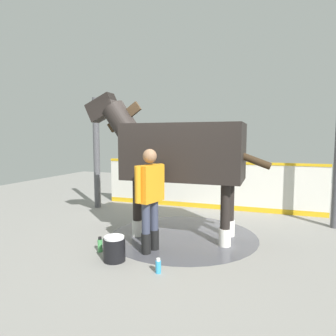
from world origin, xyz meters
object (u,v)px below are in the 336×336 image
Objects in this scene: horse at (178,153)px; bottle_shampoo at (158,266)px; handler at (150,194)px; wash_bucket at (114,249)px; bottle_spray at (100,245)px.

horse is 17.16× the size of bottle_shampoo.
handler is 0.97m from wash_bucket.
horse reaches higher than wash_bucket.
horse is 2.01m from wash_bucket.
wash_bucket is (-0.48, -1.42, -1.34)m from horse.
bottle_shampoo is at bearing -44.26° from handler.
bottle_spray is at bearing 162.66° from bottle_shampoo.
wash_bucket is 0.45m from bottle_spray.
bottle_shampoo is at bearing -10.37° from wash_bucket.
bottle_spray is (-0.73, -0.30, -0.82)m from handler.
bottle_spray is (-0.39, 0.22, -0.07)m from wash_bucket.
bottle_spray reaches higher than bottle_shampoo.
bottle_spray is at bearing -144.25° from handler.
handler is 4.43× the size of wash_bucket.
horse is 2.05m from bottle_spray.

